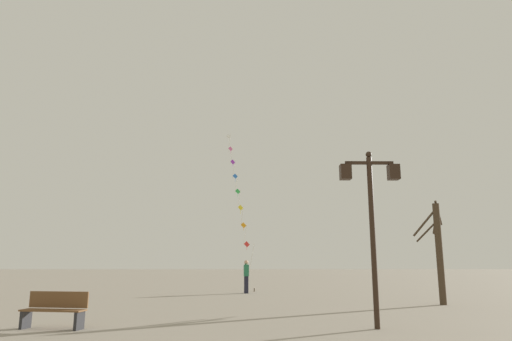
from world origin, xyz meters
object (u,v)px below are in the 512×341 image
at_px(kite_flyer, 246,276).
at_px(park_bench, 55,310).
at_px(kite_train, 238,195).
at_px(twin_lantern_lamp_post, 371,203).
at_px(bare_tree, 438,249).

bearing_deg(kite_flyer, park_bench, 152.73).
xyz_separation_m(kite_train, park_bench, (-4.07, -18.53, -5.64)).
height_order(twin_lantern_lamp_post, kite_flyer, twin_lantern_lamp_post).
distance_m(twin_lantern_lamp_post, park_bench, 8.46).
xyz_separation_m(twin_lantern_lamp_post, kite_train, (-3.95, 18.66, 2.95)).
height_order(bare_tree, park_bench, bare_tree).
bearing_deg(twin_lantern_lamp_post, bare_tree, 55.88).
bearing_deg(twin_lantern_lamp_post, kite_train, 101.95).
height_order(kite_train, park_bench, kite_train).
bearing_deg(kite_train, twin_lantern_lamp_post, -78.05).
bearing_deg(park_bench, kite_flyer, 79.65).
bearing_deg(bare_tree, park_bench, -153.21).
xyz_separation_m(kite_flyer, bare_tree, (7.65, -6.59, 1.21)).
bearing_deg(park_bench, kite_train, 87.31).
height_order(twin_lantern_lamp_post, park_bench, twin_lantern_lamp_post).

